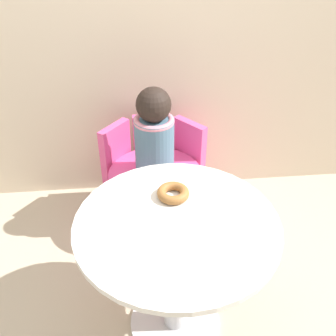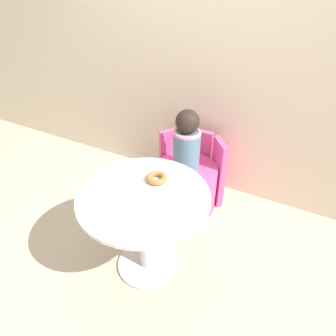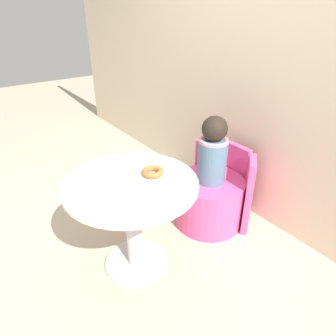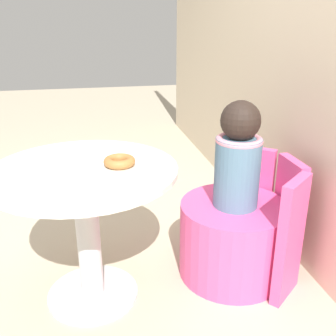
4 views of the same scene
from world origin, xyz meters
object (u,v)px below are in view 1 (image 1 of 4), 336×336
round_table (176,253)px  donut (173,193)px  tub_chair (156,198)px  child_figure (154,134)px

round_table → donut: bearing=89.3°
tub_chair → donut: bearing=-85.7°
tub_chair → round_table: bearing=-86.8°
round_table → donut: 0.25m
round_table → child_figure: size_ratio=1.57×
round_table → child_figure: bearing=93.2°
tub_chair → child_figure: 0.45m
round_table → child_figure: (-0.04, 0.73, 0.16)m
donut → tub_chair: bearing=94.3°
tub_chair → donut: donut is taller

